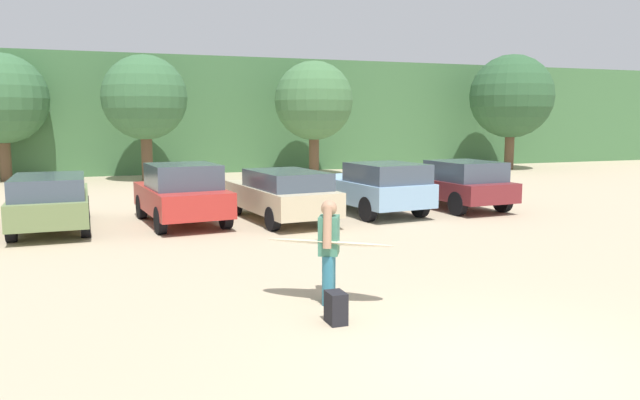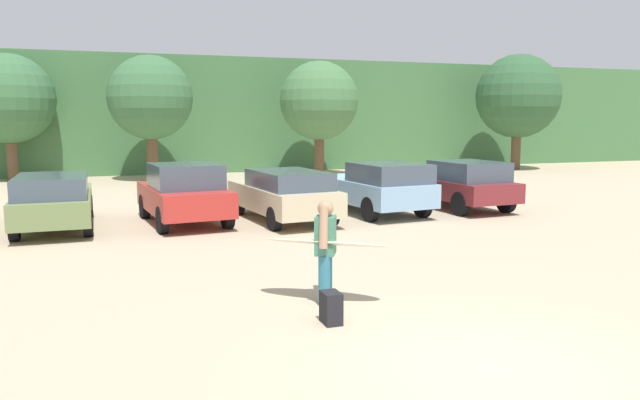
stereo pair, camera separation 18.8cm
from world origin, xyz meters
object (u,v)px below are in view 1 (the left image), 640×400
(surfboard_cream, at_px, (329,243))
(backpack_dropped, at_px, (336,308))
(parked_car_olive_green, at_px, (51,200))
(parked_car_red, at_px, (182,193))
(parked_car_maroon, at_px, (456,183))
(parked_car_sky_blue, at_px, (373,187))
(parked_car_champagne, at_px, (282,193))
(person_adult, at_px, (329,245))

(surfboard_cream, bearing_deg, backpack_dropped, 109.88)
(parked_car_olive_green, bearing_deg, surfboard_cream, -152.36)
(backpack_dropped, bearing_deg, surfboard_cream, 74.10)
(parked_car_red, relative_size, parked_car_maroon, 0.96)
(parked_car_sky_blue, bearing_deg, parked_car_champagne, 89.11)
(parked_car_olive_green, xyz_separation_m, parked_car_champagne, (5.94, -0.64, -0.01))
(parked_car_olive_green, distance_m, backpack_dropped, 10.11)
(person_adult, xyz_separation_m, surfboard_cream, (0.03, 0.05, 0.03))
(surfboard_cream, bearing_deg, parked_car_red, -45.76)
(parked_car_sky_blue, bearing_deg, parked_car_red, 82.19)
(parked_car_red, xyz_separation_m, parked_car_champagne, (2.68, -0.43, -0.07))
(parked_car_champagne, height_order, surfboard_cream, parked_car_champagne)
(parked_car_olive_green, relative_size, parked_car_champagne, 1.01)
(parked_car_olive_green, distance_m, person_adult, 9.36)
(parked_car_sky_blue, xyz_separation_m, backpack_dropped, (-4.70, -8.82, -0.59))
(parked_car_red, distance_m, parked_car_sky_blue, 5.61)
(backpack_dropped, bearing_deg, parked_car_olive_green, 114.43)
(parked_car_olive_green, distance_m, parked_car_champagne, 5.98)
(parked_car_red, relative_size, person_adult, 2.58)
(person_adult, bearing_deg, parked_car_maroon, -105.65)
(person_adult, relative_size, backpack_dropped, 3.57)
(parked_car_red, xyz_separation_m, parked_car_maroon, (8.55, -0.10, -0.03))
(parked_car_champagne, height_order, parked_car_maroon, parked_car_maroon)
(backpack_dropped, bearing_deg, parked_car_red, 95.78)
(parked_car_sky_blue, bearing_deg, parked_car_maroon, -95.30)
(parked_car_champagne, relative_size, parked_car_sky_blue, 1.03)
(parked_car_red, xyz_separation_m, person_adult, (1.16, -8.04, 0.07))
(parked_car_champagne, relative_size, surfboard_cream, 2.35)
(parked_car_olive_green, bearing_deg, parked_car_champagne, -96.98)
(parked_car_sky_blue, bearing_deg, parked_car_olive_green, 81.41)
(parked_car_red, height_order, person_adult, parked_car_red)
(parked_car_red, height_order, backpack_dropped, parked_car_red)
(parked_car_maroon, distance_m, surfboard_cream, 10.79)
(parked_car_red, distance_m, surfboard_cream, 8.08)
(parked_car_olive_green, height_order, surfboard_cream, parked_car_olive_green)
(parked_car_champagne, bearing_deg, backpack_dropped, 162.29)
(surfboard_cream, distance_m, backpack_dropped, 1.25)
(parked_car_olive_green, xyz_separation_m, parked_car_red, (3.26, -0.21, 0.06))
(parked_car_red, relative_size, surfboard_cream, 2.10)
(person_adult, bearing_deg, parked_car_olive_green, -34.50)
(parked_car_red, bearing_deg, person_adult, -177.63)
(parked_car_red, bearing_deg, backpack_dropped, 179.93)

